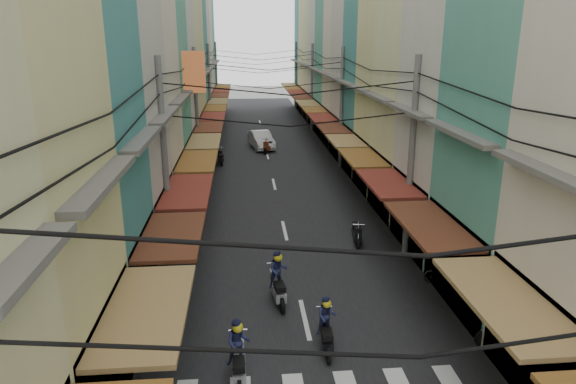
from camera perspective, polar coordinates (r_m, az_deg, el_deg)
ground at (r=18.99m, az=1.14°, el=-10.89°), size 160.00×160.00×0.00m
road at (r=37.79m, az=-2.14°, el=3.38°), size 10.00×80.00×0.02m
sidewalk_left at (r=38.02m, az=-11.98°, el=3.14°), size 3.00×80.00×0.06m
sidewalk_right at (r=38.65m, az=7.55°, el=3.58°), size 3.00×80.00×0.06m
building_row_left at (r=33.81m, az=-16.22°, el=17.86°), size 7.80×67.67×23.70m
building_row_right at (r=34.55m, az=11.90°, el=17.51°), size 7.80×68.98×22.59m
utility_poles at (r=31.84m, az=-1.78°, el=12.84°), size 10.20×66.13×8.20m
white_car at (r=42.50m, az=-2.98°, el=4.88°), size 5.26×2.85×1.76m
bicycle at (r=20.25m, az=17.06°, el=-9.82°), size 1.60×0.99×1.03m
moving_scooters at (r=21.63m, az=-1.33°, el=-5.68°), size 6.88×29.98×1.92m
parked_scooters at (r=16.78m, az=18.12°, el=-13.94°), size 13.01×13.96×1.02m
pedestrians at (r=21.80m, az=-11.12°, el=-4.37°), size 13.77×25.07×2.25m
market_umbrella at (r=14.84m, az=26.80°, el=-11.19°), size 2.50×2.50×2.63m
traffic_sign at (r=15.99m, az=21.89°, el=-9.80°), size 0.10×0.61×2.77m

